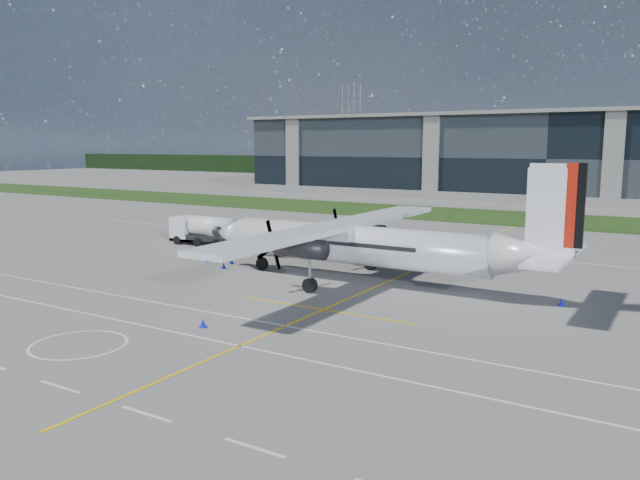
{
  "coord_description": "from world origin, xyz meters",
  "views": [
    {
      "loc": [
        21.82,
        -37.27,
        9.86
      ],
      "look_at": [
        -1.74,
        1.42,
        2.91
      ],
      "focal_mm": 35.0,
      "sensor_mm": 36.0,
      "label": 1
    }
  ],
  "objects_px": {
    "ground_crew_person": "(301,247)",
    "safety_cone_tail": "(562,302)",
    "turboprop_aircraft": "(369,223)",
    "safety_cone_nose_stbd": "(231,261)",
    "pylon_west": "(351,129)",
    "safety_cone_nose_port": "(224,265)",
    "baggage_tug": "(276,244)",
    "safety_cone_stbdwing": "(412,248)",
    "safety_cone_fwd": "(207,259)",
    "fuel_tanker_truck": "(200,230)",
    "safety_cone_portwing": "(203,323)"
  },
  "relations": [
    {
      "from": "pylon_west",
      "to": "ground_crew_person",
      "type": "bearing_deg",
      "value": -62.99
    },
    {
      "from": "ground_crew_person",
      "to": "safety_cone_nose_port",
      "type": "distance_m",
      "value": 7.43
    },
    {
      "from": "pylon_west",
      "to": "baggage_tug",
      "type": "height_order",
      "value": "pylon_west"
    },
    {
      "from": "fuel_tanker_truck",
      "to": "safety_cone_stbdwing",
      "type": "distance_m",
      "value": 20.97
    },
    {
      "from": "safety_cone_fwd",
      "to": "safety_cone_tail",
      "type": "height_order",
      "value": "same"
    },
    {
      "from": "safety_cone_nose_port",
      "to": "safety_cone_nose_stbd",
      "type": "bearing_deg",
      "value": 111.77
    },
    {
      "from": "safety_cone_portwing",
      "to": "safety_cone_stbdwing",
      "type": "bearing_deg",
      "value": 90.08
    },
    {
      "from": "pylon_west",
      "to": "turboprop_aircraft",
      "type": "relative_size",
      "value": 1.02
    },
    {
      "from": "safety_cone_stbdwing",
      "to": "ground_crew_person",
      "type": "bearing_deg",
      "value": -125.71
    },
    {
      "from": "pylon_west",
      "to": "safety_cone_stbdwing",
      "type": "bearing_deg",
      "value": -59.3
    },
    {
      "from": "ground_crew_person",
      "to": "safety_cone_tail",
      "type": "relative_size",
      "value": 4.25
    },
    {
      "from": "baggage_tug",
      "to": "safety_cone_nose_port",
      "type": "height_order",
      "value": "baggage_tug"
    },
    {
      "from": "fuel_tanker_truck",
      "to": "safety_cone_tail",
      "type": "height_order",
      "value": "fuel_tanker_truck"
    },
    {
      "from": "safety_cone_tail",
      "to": "baggage_tug",
      "type": "bearing_deg",
      "value": 167.74
    },
    {
      "from": "ground_crew_person",
      "to": "safety_cone_nose_port",
      "type": "bearing_deg",
      "value": 149.33
    },
    {
      "from": "fuel_tanker_truck",
      "to": "safety_cone_nose_port",
      "type": "bearing_deg",
      "value": -39.6
    },
    {
      "from": "safety_cone_portwing",
      "to": "safety_cone_fwd",
      "type": "height_order",
      "value": "same"
    },
    {
      "from": "safety_cone_stbdwing",
      "to": "baggage_tug",
      "type": "bearing_deg",
      "value": -138.55
    },
    {
      "from": "safety_cone_nose_port",
      "to": "safety_cone_stbdwing",
      "type": "bearing_deg",
      "value": 58.83
    },
    {
      "from": "safety_cone_fwd",
      "to": "safety_cone_portwing",
      "type": "bearing_deg",
      "value": -49.19
    },
    {
      "from": "safety_cone_nose_port",
      "to": "safety_cone_fwd",
      "type": "bearing_deg",
      "value": 153.7
    },
    {
      "from": "turboprop_aircraft",
      "to": "safety_cone_nose_stbd",
      "type": "bearing_deg",
      "value": 176.52
    },
    {
      "from": "turboprop_aircraft",
      "to": "baggage_tug",
      "type": "distance_m",
      "value": 14.35
    },
    {
      "from": "safety_cone_tail",
      "to": "safety_cone_nose_stbd",
      "type": "relative_size",
      "value": 1.0
    },
    {
      "from": "fuel_tanker_truck",
      "to": "ground_crew_person",
      "type": "bearing_deg",
      "value": -6.33
    },
    {
      "from": "pylon_west",
      "to": "safety_cone_tail",
      "type": "xyz_separation_m",
      "value": [
        95.11,
        -147.53,
        -14.75
      ]
    },
    {
      "from": "safety_cone_stbdwing",
      "to": "safety_cone_nose_stbd",
      "type": "height_order",
      "value": "same"
    },
    {
      "from": "ground_crew_person",
      "to": "safety_cone_tail",
      "type": "xyz_separation_m",
      "value": [
        22.43,
        -4.93,
        -0.81
      ]
    },
    {
      "from": "safety_cone_tail",
      "to": "safety_cone_nose_stbd",
      "type": "xyz_separation_m",
      "value": [
        -26.24,
        0.14,
        0.0
      ]
    },
    {
      "from": "turboprop_aircraft",
      "to": "ground_crew_person",
      "type": "xyz_separation_m",
      "value": [
        -9.39,
        5.59,
        -3.34
      ]
    },
    {
      "from": "turboprop_aircraft",
      "to": "fuel_tanker_truck",
      "type": "relative_size",
      "value": 3.82
    },
    {
      "from": "baggage_tug",
      "to": "safety_cone_nose_stbd",
      "type": "relative_size",
      "value": 6.28
    },
    {
      "from": "turboprop_aircraft",
      "to": "safety_cone_stbdwing",
      "type": "relative_size",
      "value": 58.69
    },
    {
      "from": "pylon_west",
      "to": "safety_cone_fwd",
      "type": "relative_size",
      "value": 60.0
    },
    {
      "from": "baggage_tug",
      "to": "safety_cone_tail",
      "type": "bearing_deg",
      "value": -12.26
    },
    {
      "from": "turboprop_aircraft",
      "to": "safety_cone_fwd",
      "type": "relative_size",
      "value": 58.69
    },
    {
      "from": "safety_cone_portwing",
      "to": "pylon_west",
      "type": "bearing_deg",
      "value": 116.0
    },
    {
      "from": "ground_crew_person",
      "to": "safety_cone_nose_port",
      "type": "xyz_separation_m",
      "value": [
        -3.04,
        -6.74,
        -0.81
      ]
    },
    {
      "from": "ground_crew_person",
      "to": "safety_cone_tail",
      "type": "distance_m",
      "value": 22.98
    },
    {
      "from": "fuel_tanker_truck",
      "to": "safety_cone_portwing",
      "type": "xyz_separation_m",
      "value": [
        19.51,
        -21.35,
        -1.19
      ]
    },
    {
      "from": "turboprop_aircraft",
      "to": "ground_crew_person",
      "type": "height_order",
      "value": "turboprop_aircraft"
    },
    {
      "from": "fuel_tanker_truck",
      "to": "safety_cone_nose_port",
      "type": "relative_size",
      "value": 15.34
    },
    {
      "from": "safety_cone_fwd",
      "to": "safety_cone_tail",
      "type": "bearing_deg",
      "value": 0.6
    },
    {
      "from": "ground_crew_person",
      "to": "safety_cone_fwd",
      "type": "bearing_deg",
      "value": 124.28
    },
    {
      "from": "pylon_west",
      "to": "safety_cone_portwing",
      "type": "distance_m",
      "value": 181.42
    },
    {
      "from": "ground_crew_person",
      "to": "safety_cone_nose_stbd",
      "type": "distance_m",
      "value": 6.17
    },
    {
      "from": "pylon_west",
      "to": "safety_cone_tail",
      "type": "relative_size",
      "value": 60.0
    },
    {
      "from": "baggage_tug",
      "to": "safety_cone_tail",
      "type": "relative_size",
      "value": 6.28
    },
    {
      "from": "turboprop_aircraft",
      "to": "safety_cone_portwing",
      "type": "height_order",
      "value": "turboprop_aircraft"
    },
    {
      "from": "pylon_west",
      "to": "safety_cone_nose_stbd",
      "type": "distance_m",
      "value": 163.35
    }
  ]
}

